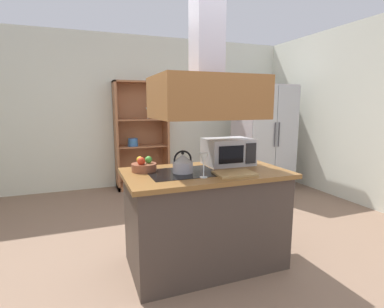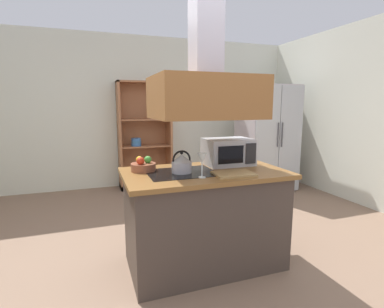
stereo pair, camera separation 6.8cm
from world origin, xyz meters
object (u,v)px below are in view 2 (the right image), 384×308
Objects in this scene: refrigerator at (267,138)px; fruit_bowl at (143,166)px; kettle at (182,163)px; dish_cabinet at (144,141)px; cutting_board at (234,174)px; microwave at (228,152)px; wine_glass_on_counter at (202,159)px.

fruit_bowl is (-2.51, -1.84, 0.04)m from refrigerator.
kettle is at bearing -137.43° from refrigerator.
dish_cabinet is 5.56× the size of cutting_board.
refrigerator is 8.14× the size of fruit_bowl.
refrigerator is 2.19m from dish_cabinet.
dish_cabinet is 2.70m from microwave.
dish_cabinet reaches higher than kettle.
wine_glass_on_counter is at bearing -136.97° from microwave.
refrigerator is 8.85× the size of wine_glass_on_counter.
dish_cabinet is at bearing 79.61° from fruit_bowl.
microwave is at bearing 70.21° from cutting_board.
kettle is at bearing 116.04° from wine_glass_on_counter.
dish_cabinet is 9.53× the size of kettle.
wine_glass_on_counter is at bearing -91.46° from dish_cabinet.
kettle is at bearing -31.56° from fruit_bowl.
wine_glass_on_counter is (-0.08, -3.08, 0.21)m from dish_cabinet.
cutting_board is at bearing -28.13° from kettle.
refrigerator is 2.99m from kettle.
refrigerator is at bearing 36.20° from fruit_bowl.
cutting_board is at bearing -86.01° from dish_cabinet.
kettle is 0.25m from wine_glass_on_counter.
dish_cabinet reaches higher than wine_glass_on_counter.
fruit_bowl is (-0.70, 0.40, 0.04)m from cutting_board.
wine_glass_on_counter is at bearing -44.51° from fruit_bowl.
refrigerator is at bearing 51.11° from cutting_board.
kettle reaches higher than fruit_bowl.
cutting_board is at bearing -128.89° from refrigerator.
cutting_board is at bearing -29.65° from fruit_bowl.
dish_cabinet is (-2.02, 0.84, -0.07)m from refrigerator.
wine_glass_on_counter is 0.92× the size of fruit_bowl.
microwave reaches higher than wine_glass_on_counter.
refrigerator is 2.47m from microwave.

